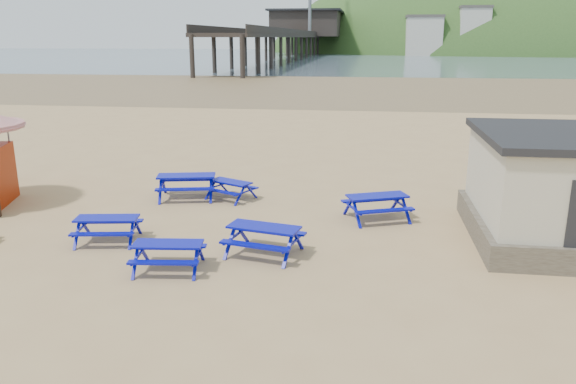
# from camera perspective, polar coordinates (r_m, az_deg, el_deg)

# --- Properties ---
(ground) EXTENTS (400.00, 400.00, 0.00)m
(ground) POSITION_cam_1_polar(r_m,az_deg,el_deg) (16.68, -5.10, -4.51)
(ground) COLOR tan
(ground) RESTS_ON ground
(wet_sand) EXTENTS (400.00, 400.00, 0.00)m
(wet_sand) POSITION_cam_1_polar(r_m,az_deg,el_deg) (70.58, 5.16, 10.76)
(wet_sand) COLOR brown
(wet_sand) RESTS_ON ground
(sea) EXTENTS (400.00, 400.00, 0.00)m
(sea) POSITION_cam_1_polar(r_m,az_deg,el_deg) (185.38, 7.14, 13.56)
(sea) COLOR #4A5C69
(sea) RESTS_ON ground
(picnic_table_blue_a) EXTENTS (2.37, 2.06, 0.87)m
(picnic_table_blue_a) POSITION_cam_1_polar(r_m,az_deg,el_deg) (20.74, -10.25, 0.55)
(picnic_table_blue_a) COLOR #01129B
(picnic_table_blue_a) RESTS_ON ground
(picnic_table_blue_b) EXTENTS (2.00, 1.86, 0.67)m
(picnic_table_blue_b) POSITION_cam_1_polar(r_m,az_deg,el_deg) (20.44, -5.83, 0.21)
(picnic_table_blue_b) COLOR #01129B
(picnic_table_blue_b) RESTS_ON ground
(picnic_table_blue_c) EXTENTS (2.36, 2.16, 0.81)m
(picnic_table_blue_c) POSITION_cam_1_polar(r_m,az_deg,el_deg) (18.25, 9.02, -1.54)
(picnic_table_blue_c) COLOR #01129B
(picnic_table_blue_c) RESTS_ON ground
(picnic_table_blue_d) EXTENTS (1.96, 1.68, 0.73)m
(picnic_table_blue_d) POSITION_cam_1_polar(r_m,az_deg,el_deg) (16.89, -17.85, -3.65)
(picnic_table_blue_d) COLOR #01129B
(picnic_table_blue_d) RESTS_ON ground
(picnic_table_blue_e) EXTENTS (2.21, 1.92, 0.81)m
(picnic_table_blue_e) POSITION_cam_1_polar(r_m,az_deg,el_deg) (15.15, -2.45, -4.93)
(picnic_table_blue_e) COLOR #01129B
(picnic_table_blue_e) RESTS_ON ground
(picnic_table_blue_f) EXTENTS (1.72, 1.41, 0.70)m
(picnic_table_blue_f) POSITION_cam_1_polar(r_m,az_deg,el_deg) (16.22, 24.25, -5.14)
(picnic_table_blue_f) COLOR #01129B
(picnic_table_blue_f) RESTS_ON ground
(pier) EXTENTS (24.00, 220.00, 39.29)m
(pier) POSITION_cam_1_polar(r_m,az_deg,el_deg) (194.70, 1.75, 15.36)
(pier) COLOR black
(pier) RESTS_ON ground
(picnic_table_blue_g) EXTENTS (1.86, 1.57, 0.72)m
(picnic_table_blue_g) POSITION_cam_1_polar(r_m,az_deg,el_deg) (14.50, -12.04, -6.41)
(picnic_table_blue_g) COLOR #01129B
(picnic_table_blue_g) RESTS_ON ground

